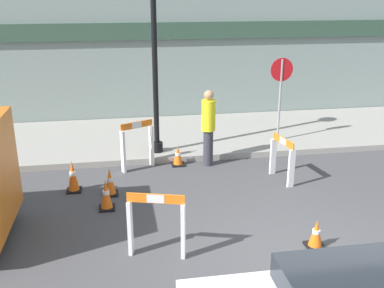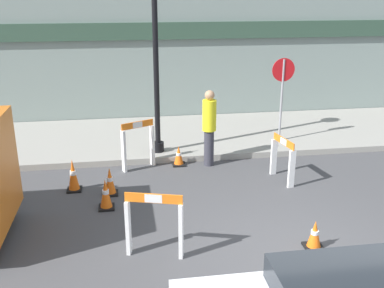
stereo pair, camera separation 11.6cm
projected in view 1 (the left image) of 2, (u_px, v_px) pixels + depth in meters
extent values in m
plane|color=#424244|center=(296.00, 264.00, 6.88)|extent=(60.00, 60.00, 0.00)
cube|color=gray|center=(211.00, 134.00, 12.77)|extent=(18.00, 3.70, 0.15)
cube|color=gray|center=(200.00, 32.00, 13.69)|extent=(18.00, 0.12, 5.50)
cube|color=#2D4738|center=(200.00, 30.00, 13.57)|extent=(16.20, 0.10, 0.50)
cylinder|color=black|center=(157.00, 147.00, 11.16)|extent=(0.29, 0.29, 0.24)
cylinder|color=black|center=(155.00, 59.00, 10.45)|extent=(0.13, 0.13, 4.60)
cylinder|color=gray|center=(280.00, 101.00, 11.70)|extent=(0.06, 0.06, 2.16)
cylinder|color=red|center=(282.00, 70.00, 11.44)|extent=(0.60, 0.04, 0.60)
cube|color=white|center=(291.00, 169.00, 9.43)|extent=(0.14, 0.08, 0.83)
cube|color=white|center=(273.00, 156.00, 10.11)|extent=(0.14, 0.08, 0.83)
cube|color=orange|center=(283.00, 141.00, 9.61)|extent=(0.17, 0.82, 0.15)
cube|color=white|center=(283.00, 141.00, 9.61)|extent=(0.07, 0.25, 0.14)
cube|color=white|center=(151.00, 145.00, 10.58)|extent=(0.11, 0.14, 0.99)
cube|color=white|center=(123.00, 152.00, 10.17)|extent=(0.11, 0.14, 0.99)
cube|color=orange|center=(137.00, 125.00, 10.18)|extent=(0.73, 0.37, 0.15)
cube|color=white|center=(137.00, 125.00, 10.18)|extent=(0.23, 0.13, 0.13)
cube|color=white|center=(130.00, 228.00, 7.00)|extent=(0.09, 0.14, 0.92)
cube|color=white|center=(183.00, 231.00, 6.91)|extent=(0.09, 0.14, 0.92)
cube|color=orange|center=(156.00, 199.00, 6.78)|extent=(0.87, 0.27, 0.15)
cube|color=white|center=(156.00, 199.00, 6.78)|extent=(0.27, 0.10, 0.14)
cube|color=black|center=(107.00, 208.00, 8.60)|extent=(0.30, 0.30, 0.04)
cone|color=orange|center=(106.00, 194.00, 8.50)|extent=(0.22, 0.22, 0.56)
cylinder|color=white|center=(106.00, 192.00, 8.49)|extent=(0.13, 0.13, 0.08)
cube|color=black|center=(111.00, 194.00, 9.19)|extent=(0.30, 0.30, 0.04)
cone|color=orange|center=(110.00, 181.00, 9.09)|extent=(0.22, 0.22, 0.54)
cylinder|color=white|center=(110.00, 179.00, 9.08)|extent=(0.13, 0.13, 0.08)
cube|color=black|center=(178.00, 164.00, 10.73)|extent=(0.30, 0.30, 0.04)
cone|color=orange|center=(178.00, 155.00, 10.65)|extent=(0.23, 0.22, 0.44)
cylinder|color=white|center=(178.00, 154.00, 10.64)|extent=(0.13, 0.13, 0.06)
cube|color=black|center=(74.00, 190.00, 9.35)|extent=(0.30, 0.30, 0.04)
cone|color=orange|center=(73.00, 175.00, 9.24)|extent=(0.22, 0.22, 0.65)
cylinder|color=white|center=(73.00, 173.00, 9.23)|extent=(0.13, 0.13, 0.09)
cube|color=black|center=(315.00, 246.00, 7.33)|extent=(0.30, 0.30, 0.04)
cone|color=orange|center=(316.00, 233.00, 7.25)|extent=(0.23, 0.23, 0.45)
cylinder|color=white|center=(316.00, 231.00, 7.24)|extent=(0.13, 0.13, 0.06)
cylinder|color=#33333D|center=(208.00, 148.00, 10.61)|extent=(0.29, 0.29, 0.87)
cylinder|color=yellow|center=(209.00, 115.00, 10.35)|extent=(0.41, 0.41, 0.72)
sphere|color=tan|center=(209.00, 95.00, 10.20)|extent=(0.29, 0.29, 0.23)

